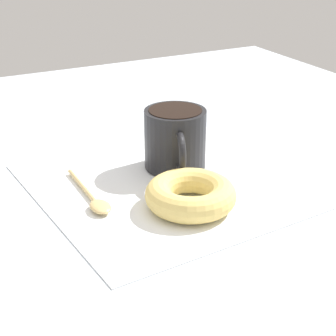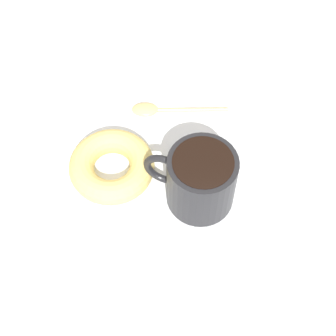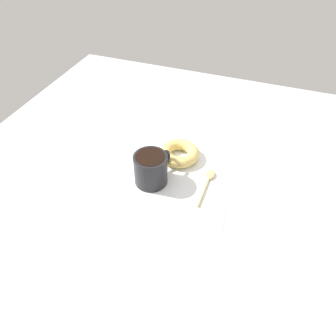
{
  "view_description": "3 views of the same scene",
  "coord_description": "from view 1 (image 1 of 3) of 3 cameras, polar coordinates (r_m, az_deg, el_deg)",
  "views": [
    {
      "loc": [
        27.34,
        59.7,
        32.6
      ],
      "look_at": [
        -2.7,
        1.59,
        2.3
      ],
      "focal_mm": 60.0,
      "sensor_mm": 36.0,
      "label": 1
    },
    {
      "loc": [
        -39.78,
        2.21,
        61.85
      ],
      "look_at": [
        -2.7,
        1.59,
        2.3
      ],
      "focal_mm": 60.0,
      "sensor_mm": 36.0,
      "label": 2
    },
    {
      "loc": [
        18.49,
        -56.35,
        59.27
      ],
      "look_at": [
        -2.7,
        1.59,
        2.3
      ],
      "focal_mm": 35.0,
      "sensor_mm": 36.0,
      "label": 3
    }
  ],
  "objects": [
    {
      "name": "napkin",
      "position": [
        0.73,
        -0.0,
        -1.53
      ],
      "size": [
        35.02,
        35.02,
        0.3
      ],
      "primitive_type": "cube",
      "rotation": [
        0.0,
        0.0,
        0.08
      ],
      "color": "white",
      "rests_on": "ground_plane"
    },
    {
      "name": "donut",
      "position": [
        0.66,
        2.31,
        -2.72
      ],
      "size": [
        10.88,
        10.88,
        3.17
      ],
      "primitive_type": "torus",
      "color": "#E5C66B",
      "rests_on": "napkin"
    },
    {
      "name": "spoon",
      "position": [
        0.68,
        -7.43,
        -3.29
      ],
      "size": [
        2.42,
        13.26,
        0.9
      ],
      "color": "#D8B772",
      "rests_on": "napkin"
    },
    {
      "name": "ground_plane",
      "position": [
        0.74,
        -2.43,
        -2.27
      ],
      "size": [
        120.0,
        120.0,
        2.0
      ],
      "primitive_type": "cube",
      "color": "#B2BCC6"
    },
    {
      "name": "coffee_cup",
      "position": [
        0.76,
        0.75,
        3.05
      ],
      "size": [
        8.33,
        11.21,
        8.21
      ],
      "color": "black",
      "rests_on": "napkin"
    }
  ]
}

